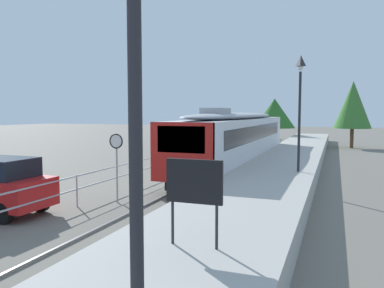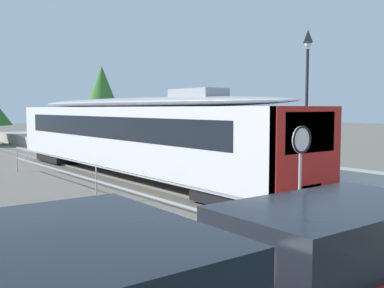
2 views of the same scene
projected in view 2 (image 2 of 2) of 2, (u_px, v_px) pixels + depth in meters
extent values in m
plane|color=#6B665B|center=(92.00, 195.00, 16.42)|extent=(160.00, 160.00, 0.00)
cube|color=#6B665B|center=(160.00, 185.00, 18.25)|extent=(3.20, 60.00, 0.06)
cube|color=slate|center=(145.00, 186.00, 17.80)|extent=(0.08, 60.00, 0.08)
cube|color=slate|center=(174.00, 182.00, 18.68)|extent=(0.08, 60.00, 0.08)
cube|color=silver|center=(129.00, 135.00, 20.05)|extent=(2.80, 19.81, 2.55)
cube|color=red|center=(307.00, 152.00, 12.32)|extent=(2.80, 0.24, 2.55)
cube|color=black|center=(310.00, 132.00, 12.21)|extent=(2.13, 0.08, 1.12)
cube|color=black|center=(129.00, 126.00, 20.01)|extent=(2.82, 16.64, 0.92)
ellipsoid|color=#9EA0A5|center=(129.00, 103.00, 19.93)|extent=(2.69, 19.02, 0.44)
cube|color=#9EA0A5|center=(198.00, 94.00, 16.01)|extent=(1.10, 2.20, 0.36)
cube|color=#EAE5C6|center=(308.00, 188.00, 12.35)|extent=(1.00, 0.10, 0.20)
cube|color=black|center=(247.00, 195.00, 14.26)|extent=(2.24, 3.20, 0.55)
cube|color=black|center=(65.00, 156.00, 26.08)|extent=(2.24, 3.20, 0.55)
cube|color=#A8A59E|center=(220.00, 169.00, 20.20)|extent=(3.90, 60.00, 0.90)
cylinder|color=#232328|center=(306.00, 108.00, 17.68)|extent=(0.12, 0.12, 4.60)
pyramid|color=#232328|center=(308.00, 36.00, 17.46)|extent=(0.34, 0.34, 0.50)
sphere|color=silver|center=(308.00, 44.00, 17.49)|extent=(0.24, 0.24, 0.24)
cylinder|color=#9EA0A5|center=(299.00, 203.00, 9.84)|extent=(0.07, 0.07, 2.20)
cylinder|color=white|center=(301.00, 140.00, 9.71)|extent=(0.60, 0.03, 0.60)
torus|color=black|center=(302.00, 140.00, 9.70)|extent=(0.61, 0.05, 0.61)
cube|color=#9EA0A5|center=(311.00, 215.00, 8.26)|extent=(0.05, 36.00, 0.05)
cube|color=#9EA0A5|center=(311.00, 243.00, 8.30)|extent=(0.05, 36.00, 0.05)
cylinder|color=#9EA0A5|center=(311.00, 246.00, 8.31)|extent=(0.06, 0.06, 1.25)
cylinder|color=#9EA0A5|center=(96.00, 183.00, 15.40)|extent=(0.06, 0.06, 1.25)
cylinder|color=#9EA0A5|center=(17.00, 159.00, 22.49)|extent=(0.06, 0.06, 1.25)
cube|color=black|center=(333.00, 230.00, 5.43)|extent=(2.94, 1.74, 0.68)
cylinder|color=brown|center=(103.00, 133.00, 38.83)|extent=(0.36, 0.36, 2.03)
cone|color=#38702D|center=(102.00, 94.00, 38.56)|extent=(3.68, 3.68, 4.80)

